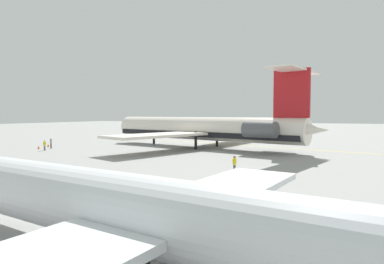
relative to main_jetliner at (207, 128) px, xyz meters
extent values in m
plane|color=gray|center=(1.82, -13.63, -3.51)|extent=(341.36, 341.36, 0.00)
cylinder|color=silver|center=(1.21, -0.29, -0.05)|extent=(38.79, 12.97, 4.15)
cone|color=silver|center=(20.13, -4.75, -0.05)|extent=(5.12, 4.87, 3.98)
cone|color=silver|center=(-17.71, 4.18, 0.32)|extent=(6.70, 4.82, 3.53)
cube|color=black|center=(1.21, -0.29, -0.99)|extent=(37.97, 12.85, 0.91)
cube|color=silver|center=(4.51, 9.94, -0.78)|extent=(11.82, 18.45, 0.41)
cube|color=silver|center=(-0.41, -10.91, -0.78)|extent=(8.62, 17.96, 0.41)
cylinder|color=#515156|center=(-11.06, 6.04, 0.26)|extent=(5.60, 3.53, 2.41)
cube|color=silver|center=(-11.22, 5.34, 0.26)|extent=(3.33, 2.00, 0.50)
cylinder|color=#515156|center=(-12.59, -0.45, 0.26)|extent=(5.60, 3.53, 2.41)
cube|color=silver|center=(-12.43, 0.25, 0.26)|extent=(3.33, 2.00, 0.50)
cube|color=#B2191E|center=(-15.19, 3.59, 5.69)|extent=(5.56, 1.69, 7.34)
cube|color=silver|center=(-14.84, 6.92, 9.07)|extent=(5.17, 6.78, 0.29)
cube|color=silver|center=(-16.37, 0.45, 9.07)|extent=(5.17, 6.78, 0.29)
cylinder|color=black|center=(12.77, -3.02, -1.94)|extent=(0.46, 0.46, 3.14)
cylinder|color=black|center=(0.71, 3.24, -1.94)|extent=(0.46, 0.46, 3.14)
cylinder|color=black|center=(-0.82, -3.22, -1.94)|extent=(0.46, 0.46, 3.14)
cylinder|color=silver|center=(-15.76, 45.57, -1.23)|extent=(24.80, 6.54, 2.95)
cube|color=silver|center=(-16.80, 38.55, -1.53)|extent=(5.89, 11.75, 0.35)
cylinder|color=black|center=(-15.76, 45.57, -2.52)|extent=(0.35, 0.35, 1.98)
cylinder|color=black|center=(24.61, 12.36, -3.09)|extent=(0.10, 0.10, 0.84)
cylinder|color=black|center=(24.59, 12.51, -3.09)|extent=(0.10, 0.10, 0.84)
cylinder|color=gray|center=(24.60, 12.44, -2.34)|extent=(0.28, 0.28, 0.67)
sphere|color=brown|center=(24.60, 12.44, -1.87)|extent=(0.26, 0.26, 0.26)
cylinder|color=gray|center=(24.63, 12.25, -2.30)|extent=(0.08, 0.08, 0.57)
cylinder|color=gray|center=(24.58, 12.62, -2.30)|extent=(0.08, 0.08, 0.57)
cylinder|color=black|center=(-12.30, 23.15, -3.08)|extent=(0.11, 0.11, 0.86)
cylinder|color=black|center=(-12.40, 23.03, -3.08)|extent=(0.11, 0.11, 0.86)
cylinder|color=yellow|center=(-12.35, 23.09, -2.31)|extent=(0.29, 0.29, 0.68)
sphere|color=#8C6647|center=(-12.35, 23.09, -1.83)|extent=(0.27, 0.27, 0.27)
cylinder|color=yellow|center=(-12.23, 23.24, -2.28)|extent=(0.08, 0.08, 0.58)
cylinder|color=yellow|center=(-12.47, 22.94, -2.28)|extent=(0.08, 0.08, 0.58)
cylinder|color=black|center=(22.96, 15.23, -3.09)|extent=(0.10, 0.10, 0.83)
cylinder|color=black|center=(23.02, 15.36, -3.09)|extent=(0.10, 0.10, 0.83)
cylinder|color=yellow|center=(22.99, 15.30, -2.35)|extent=(0.28, 0.28, 0.66)
sphere|color=#DBB28E|center=(22.99, 15.30, -1.89)|extent=(0.26, 0.26, 0.26)
cylinder|color=yellow|center=(22.91, 15.13, -2.31)|extent=(0.08, 0.08, 0.56)
cylinder|color=yellow|center=(23.06, 15.46, -2.31)|extent=(0.08, 0.08, 0.56)
cylinder|color=black|center=(19.08, -24.81, -3.09)|extent=(0.11, 0.11, 0.85)
cylinder|color=black|center=(18.94, -24.75, -3.09)|extent=(0.11, 0.11, 0.85)
cylinder|color=gray|center=(19.01, -24.78, -2.33)|extent=(0.29, 0.29, 0.67)
sphere|color=brown|center=(19.01, -24.78, -1.86)|extent=(0.27, 0.27, 0.27)
cylinder|color=gray|center=(19.18, -24.85, -2.29)|extent=(0.08, 0.08, 0.57)
cylinder|color=gray|center=(18.83, -24.71, -2.29)|extent=(0.08, 0.08, 0.57)
cone|color=#EA590F|center=(17.53, -21.87, -3.24)|extent=(0.40, 0.40, 0.55)
cone|color=#EA590F|center=(27.64, 10.26, -3.24)|extent=(0.40, 0.40, 0.55)
cone|color=#EA590F|center=(26.19, 13.71, -3.24)|extent=(0.40, 0.40, 0.55)
cube|color=gold|center=(1.21, -8.93, -3.51)|extent=(79.06, 19.90, 0.01)
camera|label=1|loc=(-22.63, 56.44, 2.57)|focal=31.72mm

